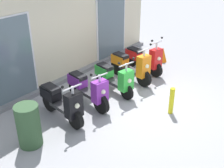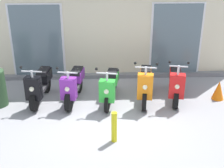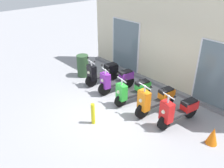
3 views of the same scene
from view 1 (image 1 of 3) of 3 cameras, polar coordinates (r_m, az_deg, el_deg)
The scene contains 10 objects.
ground_plane at distance 7.68m, azimuth 5.58°, elevation -3.64°, with size 40.00×40.00×0.00m, color #939399.
storefront_facade at distance 8.62m, azimuth -9.87°, elevation 13.60°, with size 8.05×0.50×4.06m.
scooter_black at distance 6.81m, azimuth -10.09°, elevation -3.64°, with size 0.59×1.55×1.18m.
scooter_purple at distance 7.33m, azimuth -4.87°, elevation -1.00°, with size 0.63×1.58×1.15m.
scooter_green at distance 7.90m, azimuth 0.45°, elevation 1.33°, with size 0.66×1.49×1.16m.
scooter_orange at distance 8.61m, azimuth 3.89°, elevation 3.66°, with size 0.64×1.63×1.27m.
scooter_red at distance 9.30m, azimuth 6.48°, elevation 5.11°, with size 0.64×1.57×1.26m.
traffic_cone at distance 10.30m, azimuth 10.18°, elevation 5.86°, with size 0.32×0.32×0.52m, color orange.
trash_bin at distance 6.15m, azimuth -16.44°, elevation -8.05°, with size 0.50×0.50×0.95m, color #2D4C2D.
curb_bollard at distance 7.16m, azimuth 11.90°, elevation -3.33°, with size 0.12×0.12×0.70m, color yellow.
Camera 1 is at (-5.65, -3.46, 3.89)m, focal length 45.42 mm.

